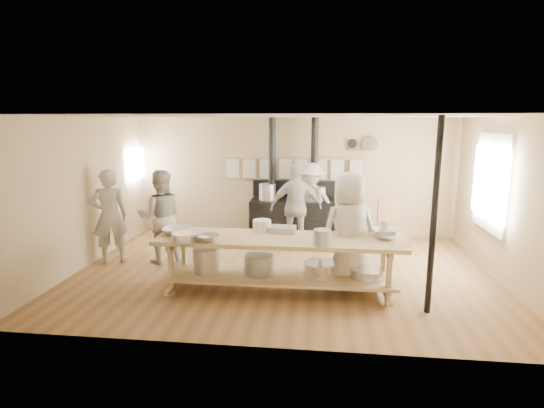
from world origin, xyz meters
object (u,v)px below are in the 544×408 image
object	(u,v)px
chair	(391,236)
cook_by_window	(310,202)
stove	(292,215)
cook_left	(161,217)
cook_far_left	(110,216)
roasting_pan	(283,229)
cook_center	(349,231)
cook_right	(296,207)
prep_table	(278,259)

from	to	relation	value
chair	cook_by_window	bearing A→B (deg)	149.01
stove	cook_left	world-z (taller)	stove
cook_far_left	roasting_pan	bearing A→B (deg)	141.62
cook_center	roasting_pan	world-z (taller)	cook_center
cook_center	cook_right	distance (m)	2.08
cook_far_left	chair	xyz separation A→B (m)	(5.16, 1.35, -0.56)
stove	chair	bearing A→B (deg)	-17.27
stove	prep_table	size ratio (longest dim) A/B	0.72
prep_table	roasting_pan	world-z (taller)	roasting_pan
prep_table	cook_right	world-z (taller)	cook_right
cook_center	chair	bearing A→B (deg)	-134.92
cook_far_left	chair	world-z (taller)	cook_far_left
cook_left	chair	bearing A→B (deg)	179.37
cook_right	cook_by_window	xyz separation A→B (m)	(0.26, 0.66, -0.03)
prep_table	cook_far_left	bearing A→B (deg)	161.60
stove	chair	size ratio (longest dim) A/B	2.67
cook_right	cook_center	bearing A→B (deg)	105.28
cook_center	stove	bearing A→B (deg)	-88.63
cook_far_left	cook_right	size ratio (longest dim) A/B	0.99
cook_far_left	cook_right	bearing A→B (deg)	173.92
stove	chair	xyz separation A→B (m)	(2.01, -0.63, -0.23)
cook_by_window	stove	bearing A→B (deg)	172.45
stove	cook_far_left	distance (m)	3.73
cook_left	chair	xyz separation A→B (m)	(4.24, 1.24, -0.55)
stove	cook_far_left	size ratio (longest dim) A/B	1.53
cook_center	cook_right	bearing A→B (deg)	-83.80
stove	roasting_pan	distance (m)	2.73
cook_left	roasting_pan	size ratio (longest dim) A/B	4.20
prep_table	cook_right	distance (m)	2.22
prep_table	cook_center	bearing A→B (deg)	17.08
cook_right	stove	bearing A→B (deg)	-91.61
cook_right	roasting_pan	xyz separation A→B (m)	(-0.10, -1.88, 0.03)
prep_table	cook_left	world-z (taller)	cook_left
cook_far_left	cook_left	size ratio (longest dim) A/B	1.01
cook_left	cook_center	bearing A→B (deg)	148.83
stove	chair	world-z (taller)	stove
cook_far_left	cook_left	bearing A→B (deg)	161.09
cook_right	chair	world-z (taller)	cook_right
cook_left	cook_center	xyz separation A→B (m)	(3.27, -0.83, 0.06)
roasting_pan	prep_table	bearing A→B (deg)	-95.90
cook_left	cook_right	size ratio (longest dim) A/B	0.98
cook_left	roasting_pan	bearing A→B (deg)	142.70
stove	cook_right	bearing A→B (deg)	-81.00
cook_left	roasting_pan	xyz separation A→B (m)	(2.26, -0.84, 0.05)
cook_far_left	cook_left	xyz separation A→B (m)	(0.91, 0.10, -0.01)
cook_far_left	cook_by_window	distance (m)	3.97
stove	prep_table	distance (m)	3.02
cook_center	roasting_pan	size ratio (longest dim) A/B	4.48
prep_table	chair	size ratio (longest dim) A/B	3.69
stove	cook_center	world-z (taller)	stove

